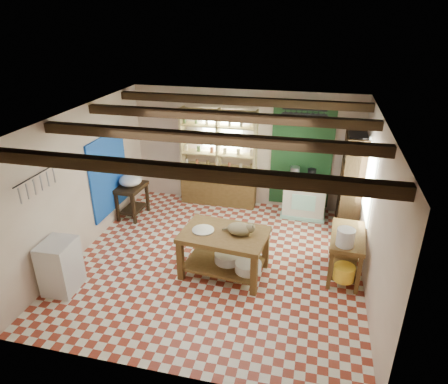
% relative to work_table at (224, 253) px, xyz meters
% --- Properties ---
extents(floor, '(5.00, 5.00, 0.02)m').
position_rel_work_table_xyz_m(floor, '(-0.20, 0.30, -0.40)').
color(floor, '#973420').
rests_on(floor, ground).
extents(ceiling, '(5.00, 5.00, 0.02)m').
position_rel_work_table_xyz_m(ceiling, '(-0.20, 0.30, 2.21)').
color(ceiling, '#4B4C51').
rests_on(ceiling, wall_back).
extents(wall_back, '(5.00, 0.04, 2.60)m').
position_rel_work_table_xyz_m(wall_back, '(-0.20, 2.80, 0.91)').
color(wall_back, beige).
rests_on(wall_back, floor).
extents(wall_front, '(5.00, 0.04, 2.60)m').
position_rel_work_table_xyz_m(wall_front, '(-0.20, -2.20, 0.91)').
color(wall_front, beige).
rests_on(wall_front, floor).
extents(wall_left, '(0.04, 5.00, 2.60)m').
position_rel_work_table_xyz_m(wall_left, '(-2.70, 0.30, 0.91)').
color(wall_left, beige).
rests_on(wall_left, floor).
extents(wall_right, '(0.04, 5.00, 2.60)m').
position_rel_work_table_xyz_m(wall_right, '(2.30, 0.30, 0.91)').
color(wall_right, beige).
rests_on(wall_right, floor).
extents(ceiling_beams, '(5.00, 3.80, 0.15)m').
position_rel_work_table_xyz_m(ceiling_beams, '(-0.20, 0.30, 2.09)').
color(ceiling_beams, '#2F1F10').
rests_on(ceiling_beams, ceiling).
extents(blue_wall_patch, '(0.04, 1.40, 1.60)m').
position_rel_work_table_xyz_m(blue_wall_patch, '(-2.67, 1.20, 0.71)').
color(blue_wall_patch, blue).
rests_on(blue_wall_patch, wall_left).
extents(green_wall_patch, '(1.30, 0.04, 2.30)m').
position_rel_work_table_xyz_m(green_wall_patch, '(1.05, 2.77, 0.86)').
color(green_wall_patch, '#1B451F').
rests_on(green_wall_patch, wall_back).
extents(window_back, '(0.90, 0.02, 0.80)m').
position_rel_work_table_xyz_m(window_back, '(-0.70, 2.78, 1.31)').
color(window_back, white).
rests_on(window_back, wall_back).
extents(window_right, '(0.02, 1.30, 1.20)m').
position_rel_work_table_xyz_m(window_right, '(2.28, 1.30, 1.01)').
color(window_right, white).
rests_on(window_right, wall_right).
extents(utensil_rail, '(0.06, 0.90, 0.28)m').
position_rel_work_table_xyz_m(utensil_rail, '(-2.64, -0.90, 1.39)').
color(utensil_rail, black).
rests_on(utensil_rail, wall_left).
extents(pot_rack, '(0.86, 0.12, 0.36)m').
position_rel_work_table_xyz_m(pot_rack, '(1.05, 2.35, 1.79)').
color(pot_rack, black).
rests_on(pot_rack, ceiling).
extents(shelving_unit, '(1.70, 0.34, 2.20)m').
position_rel_work_table_xyz_m(shelving_unit, '(-0.75, 2.61, 0.71)').
color(shelving_unit, tan).
rests_on(shelving_unit, floor).
extents(tall_rack, '(0.40, 0.86, 2.00)m').
position_rel_work_table_xyz_m(tall_rack, '(2.08, 2.10, 0.61)').
color(tall_rack, '#2F1F10').
rests_on(tall_rack, floor).
extents(work_table, '(1.47, 1.05, 0.79)m').
position_rel_work_table_xyz_m(work_table, '(0.00, 0.00, 0.00)').
color(work_table, brown).
rests_on(work_table, floor).
extents(stove, '(0.91, 0.63, 0.87)m').
position_rel_work_table_xyz_m(stove, '(1.20, 2.45, 0.04)').
color(stove, beige).
rests_on(stove, floor).
extents(prep_table, '(0.53, 0.74, 0.72)m').
position_rel_work_table_xyz_m(prep_table, '(-2.40, 1.56, -0.03)').
color(prep_table, '#2F1F10').
rests_on(prep_table, floor).
extents(white_cabinet, '(0.50, 0.59, 0.86)m').
position_rel_work_table_xyz_m(white_cabinet, '(-2.42, -1.01, 0.04)').
color(white_cabinet, silver).
rests_on(white_cabinet, floor).
extents(right_counter, '(0.61, 1.11, 0.77)m').
position_rel_work_table_xyz_m(right_counter, '(1.98, 0.44, -0.01)').
color(right_counter, brown).
rests_on(right_counter, floor).
extents(cat, '(0.44, 0.34, 0.19)m').
position_rel_work_table_xyz_m(cat, '(0.25, 0.03, 0.49)').
color(cat, '#8F7E53').
rests_on(cat, work_table).
extents(steel_tray, '(0.40, 0.40, 0.02)m').
position_rel_work_table_xyz_m(steel_tray, '(-0.35, -0.02, 0.40)').
color(steel_tray, '#9F9EA5').
rests_on(steel_tray, work_table).
extents(basin_large, '(0.49, 0.49, 0.16)m').
position_rel_work_table_xyz_m(basin_large, '(0.05, 0.04, -0.11)').
color(basin_large, silver).
rests_on(basin_large, work_table).
extents(basin_small, '(0.47, 0.47, 0.15)m').
position_rel_work_table_xyz_m(basin_small, '(0.44, -0.14, -0.11)').
color(basin_small, silver).
rests_on(basin_small, work_table).
extents(kettle_left, '(0.21, 0.21, 0.23)m').
position_rel_work_table_xyz_m(kettle_left, '(0.95, 2.46, 0.60)').
color(kettle_left, '#9F9EA5').
rests_on(kettle_left, stove).
extents(kettle_right, '(0.18, 0.18, 0.22)m').
position_rel_work_table_xyz_m(kettle_right, '(1.30, 2.45, 0.59)').
color(kettle_right, black).
rests_on(kettle_right, stove).
extents(enamel_bowl, '(0.50, 0.50, 0.24)m').
position_rel_work_table_xyz_m(enamel_bowl, '(-2.40, 1.56, 0.45)').
color(enamel_bowl, silver).
rests_on(enamel_bowl, prep_table).
extents(white_bucket, '(0.30, 0.30, 0.28)m').
position_rel_work_table_xyz_m(white_bucket, '(1.91, 0.10, 0.51)').
color(white_bucket, silver).
rests_on(white_bucket, right_counter).
extents(wicker_basket, '(0.47, 0.39, 0.31)m').
position_rel_work_table_xyz_m(wicker_basket, '(2.00, 0.74, -0.03)').
color(wicker_basket, olive).
rests_on(wicker_basket, right_counter).
extents(yellow_tub, '(0.35, 0.35, 0.24)m').
position_rel_work_table_xyz_m(yellow_tub, '(1.95, -0.01, -0.07)').
color(yellow_tub, yellow).
rests_on(yellow_tub, right_counter).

